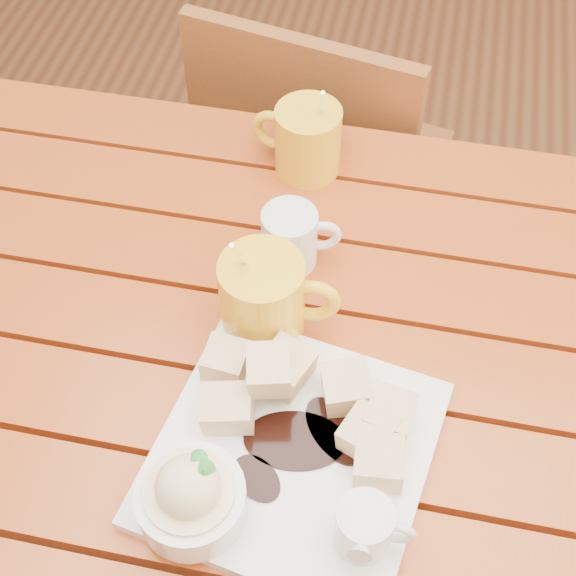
% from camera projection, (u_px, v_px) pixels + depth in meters
% --- Properties ---
extents(ground, '(5.00, 5.00, 0.00)m').
position_uv_depth(ground, '(293.00, 559.00, 1.55)').
color(ground, '#562D18').
rests_on(ground, ground).
extents(table, '(1.20, 0.79, 0.75)m').
position_uv_depth(table, '(296.00, 390.00, 1.04)').
color(table, '#963413').
rests_on(table, ground).
extents(dessert_plate, '(0.32, 0.32, 0.11)m').
position_uv_depth(dessert_plate, '(272.00, 457.00, 0.83)').
color(dessert_plate, white).
rests_on(dessert_plate, table).
extents(coffee_mug_left, '(0.13, 0.09, 0.15)m').
position_uv_depth(coffee_mug_left, '(306.00, 139.00, 1.09)').
color(coffee_mug_left, yellow).
rests_on(coffee_mug_left, table).
extents(coffee_mug_right, '(0.14, 0.10, 0.17)m').
position_uv_depth(coffee_mug_right, '(265.00, 297.00, 0.92)').
color(coffee_mug_right, yellow).
rests_on(coffee_mug_right, table).
extents(cream_pitcher, '(0.10, 0.09, 0.09)m').
position_uv_depth(cream_pitcher, '(291.00, 238.00, 1.00)').
color(cream_pitcher, white).
rests_on(cream_pitcher, table).
extents(sugar_caddy, '(0.09, 0.09, 0.09)m').
position_uv_depth(sugar_caddy, '(307.00, 129.00, 1.14)').
color(sugar_caddy, black).
rests_on(sugar_caddy, table).
extents(chair_far, '(0.47, 0.47, 0.83)m').
position_uv_depth(chair_far, '(319.00, 174.00, 1.53)').
color(chair_far, brown).
rests_on(chair_far, ground).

